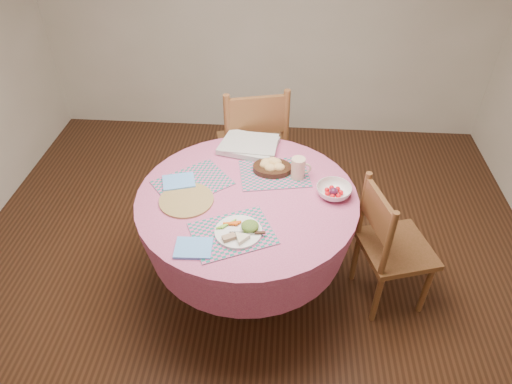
% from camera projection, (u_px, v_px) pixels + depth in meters
% --- Properties ---
extents(ground, '(4.00, 4.00, 0.00)m').
position_uv_depth(ground, '(248.00, 283.00, 3.01)').
color(ground, '#331C0F').
rests_on(ground, ground).
extents(room_envelope, '(4.01, 4.01, 2.71)m').
position_uv_depth(room_envelope, '(244.00, 20.00, 1.92)').
color(room_envelope, silver).
rests_on(room_envelope, ground).
extents(dining_table, '(1.24, 1.24, 0.75)m').
position_uv_depth(dining_table, '(247.00, 221.00, 2.66)').
color(dining_table, '#C65C87').
rests_on(dining_table, ground).
extents(chair_right, '(0.49, 0.50, 0.87)m').
position_uv_depth(chair_right, '(389.00, 245.00, 2.65)').
color(chair_right, brown).
rests_on(chair_right, ground).
extents(chair_back, '(0.58, 0.56, 1.04)m').
position_uv_depth(chair_back, '(254.00, 146.00, 3.30)').
color(chair_back, brown).
rests_on(chair_back, ground).
extents(placemat_front, '(0.49, 0.44, 0.01)m').
position_uv_depth(placemat_front, '(233.00, 234.00, 2.30)').
color(placemat_front, '#137061').
rests_on(placemat_front, dining_table).
extents(placemat_left, '(0.50, 0.49, 0.01)m').
position_uv_depth(placemat_left, '(193.00, 183.00, 2.62)').
color(placemat_left, '#137061').
rests_on(placemat_left, dining_table).
extents(placemat_back, '(0.45, 0.37, 0.01)m').
position_uv_depth(placemat_back, '(274.00, 174.00, 2.69)').
color(placemat_back, '#137061').
rests_on(placemat_back, dining_table).
extents(wicker_trivet, '(0.30, 0.30, 0.01)m').
position_uv_depth(wicker_trivet, '(186.00, 200.00, 2.50)').
color(wicker_trivet, olive).
rests_on(wicker_trivet, dining_table).
extents(napkin_near, '(0.19, 0.15, 0.01)m').
position_uv_depth(napkin_near, '(194.00, 248.00, 2.21)').
color(napkin_near, '#5FA0F5').
rests_on(napkin_near, dining_table).
extents(napkin_far, '(0.21, 0.19, 0.01)m').
position_uv_depth(napkin_far, '(179.00, 182.00, 2.61)').
color(napkin_far, '#5FA0F5').
rests_on(napkin_far, placemat_left).
extents(dinner_plate, '(0.24, 0.25, 0.05)m').
position_uv_depth(dinner_plate, '(240.00, 231.00, 2.28)').
color(dinner_plate, white).
rests_on(dinner_plate, placemat_front).
extents(bread_bowl, '(0.23, 0.23, 0.08)m').
position_uv_depth(bread_bowl, '(272.00, 166.00, 2.69)').
color(bread_bowl, black).
rests_on(bread_bowl, placemat_back).
extents(latte_mug, '(0.12, 0.08, 0.13)m').
position_uv_depth(latte_mug, '(299.00, 168.00, 2.62)').
color(latte_mug, beige).
rests_on(latte_mug, placemat_back).
extents(fruit_bowl, '(0.25, 0.25, 0.06)m').
position_uv_depth(fruit_bowl, '(334.00, 191.00, 2.52)').
color(fruit_bowl, white).
rests_on(fruit_bowl, dining_table).
extents(newspaper_stack, '(0.39, 0.34, 0.04)m').
position_uv_depth(newspaper_stack, '(249.00, 145.00, 2.88)').
color(newspaper_stack, silver).
rests_on(newspaper_stack, dining_table).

